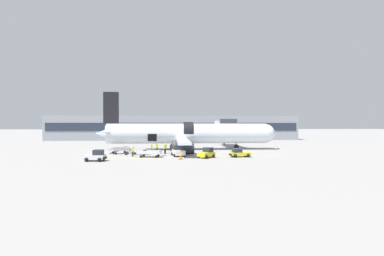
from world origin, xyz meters
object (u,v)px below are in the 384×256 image
object	(u,v)px
ground_crew_loader_b	(165,148)
ground_crew_driver	(151,148)
baggage_tug_mid	(96,156)
baggage_cart_loading	(142,151)
ground_crew_loader_a	(157,148)
suitcase_on_tarmac_upright	(126,154)
baggage_tug_lead	(207,153)
airplane	(186,134)
baggage_cart_empty	(150,154)
baggage_tug_rear	(239,153)
baggage_cart_queued	(121,150)
baggage_tug_spare	(178,151)
ground_crew_supervisor	(133,151)

from	to	relation	value
ground_crew_loader_b	ground_crew_driver	size ratio (longest dim) A/B	1.20
baggage_tug_mid	baggage_cart_loading	distance (m)	9.43
ground_crew_loader_a	ground_crew_driver	bearing A→B (deg)	-141.41
ground_crew_loader_a	suitcase_on_tarmac_upright	xyz separation A→B (m)	(-4.75, -3.64, -0.63)
baggage_tug_lead	ground_crew_loader_a	distance (m)	11.34
airplane	baggage_cart_loading	world-z (taller)	airplane
baggage_cart_empty	airplane	bearing A→B (deg)	62.33
baggage_tug_lead	ground_crew_loader_b	world-z (taller)	ground_crew_loader_b
baggage_tug_rear	baggage_cart_loading	world-z (taller)	baggage_tug_rear
baggage_tug_mid	baggage_cart_queued	xyz separation A→B (m)	(1.60, 9.00, -0.11)
baggage_tug_rear	suitcase_on_tarmac_upright	distance (m)	18.29
baggage_cart_loading	ground_crew_driver	xyz separation A→B (m)	(1.34, 2.03, 0.30)
ground_crew_loader_a	ground_crew_driver	xyz separation A→B (m)	(-0.88, -0.70, -0.05)
baggage_tug_rear	baggage_tug_spare	distance (m)	9.57
suitcase_on_tarmac_upright	ground_crew_loader_b	bearing A→B (deg)	12.38
baggage_tug_mid	baggage_cart_empty	bearing A→B (deg)	28.24
ground_crew_driver	ground_crew_supervisor	distance (m)	5.39
baggage_tug_rear	baggage_cart_queued	world-z (taller)	baggage_tug_rear
baggage_tug_spare	ground_crew_loader_a	size ratio (longest dim) A/B	2.07
baggage_tug_lead	ground_crew_loader_a	size ratio (longest dim) A/B	1.74
baggage_tug_rear	baggage_tug_spare	bearing A→B (deg)	168.48
baggage_tug_rear	ground_crew_driver	world-z (taller)	ground_crew_driver
baggage_tug_lead	baggage_tug_spare	distance (m)	4.90
baggage_tug_spare	airplane	bearing A→B (deg)	80.39
ground_crew_driver	suitcase_on_tarmac_upright	distance (m)	4.90
ground_crew_loader_b	suitcase_on_tarmac_upright	distance (m)	6.51
baggage_cart_queued	baggage_cart_empty	xyz separation A→B (m)	(5.43, -5.22, -0.03)
baggage_tug_mid	baggage_cart_queued	distance (m)	9.14
baggage_tug_rear	ground_crew_driver	size ratio (longest dim) A/B	2.12
baggage_tug_rear	ground_crew_supervisor	bearing A→B (deg)	173.01
baggage_tug_spare	baggage_cart_queued	distance (m)	10.55
baggage_tug_rear	ground_crew_loader_a	xyz separation A→B (m)	(-13.12, 7.49, 0.29)
baggage_cart_loading	ground_crew_driver	bearing A→B (deg)	56.60
baggage_tug_mid	ground_crew_driver	bearing A→B (deg)	55.63
ground_crew_driver	ground_crew_loader_b	bearing A→B (deg)	-32.46
baggage_tug_mid	baggage_tug_rear	distance (m)	20.92
baggage_tug_rear	baggage_cart_empty	xyz separation A→B (m)	(-13.68, 0.76, -0.05)
baggage_tug_lead	ground_crew_loader_a	xyz separation A→B (m)	(-7.98, 8.05, 0.21)
baggage_cart_loading	ground_crew_loader_a	size ratio (longest dim) A/B	2.10
baggage_tug_rear	ground_crew_driver	xyz separation A→B (m)	(-14.01, 6.79, 0.24)
baggage_tug_rear	ground_crew_supervisor	size ratio (longest dim) A/B	2.02
baggage_tug_rear	ground_crew_loader_a	size ratio (longest dim) A/B	1.99
baggage_tug_lead	suitcase_on_tarmac_upright	xyz separation A→B (m)	(-12.74, 4.40, -0.42)
baggage_tug_mid	baggage_tug_spare	bearing A→B (deg)	23.47
baggage_tug_lead	ground_crew_driver	size ratio (longest dim) A/B	1.85
baggage_tug_rear	ground_crew_supervisor	world-z (taller)	ground_crew_supervisor
baggage_tug_spare	baggage_tug_lead	bearing A→B (deg)	-30.21
airplane	ground_crew_driver	xyz separation A→B (m)	(-6.40, -5.56, -2.35)
baggage_tug_rear	ground_crew_loader_b	bearing A→B (deg)	155.65
baggage_tug_lead	baggage_cart_loading	xyz separation A→B (m)	(-10.21, 5.31, -0.14)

